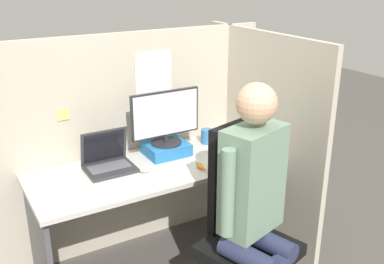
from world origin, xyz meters
TOP-DOWN VIEW (x-y plane):
  - cubicle_panel_back at (0.00, 0.68)m, footprint 2.07×0.05m
  - cubicle_panel_right at (0.81, 0.26)m, footprint 0.04×1.28m
  - desk at (0.00, 0.33)m, footprint 1.57×0.65m
  - paper_box at (0.16, 0.45)m, footprint 0.28×0.24m
  - monitor at (0.16, 0.46)m, footprint 0.49×0.21m
  - laptop at (-0.26, 0.43)m, footprint 0.30×0.24m
  - mouse at (-0.08, 0.27)m, footprint 0.07×0.05m
  - stapler at (0.69, 0.41)m, footprint 0.04×0.13m
  - carrot_toy at (0.24, 0.11)m, footprint 0.04×0.13m
  - office_chair at (0.26, -0.30)m, footprint 0.58×0.62m
  - person at (0.21, -0.46)m, footprint 0.46×0.49m
  - coffee_mug at (0.51, 0.49)m, footprint 0.08×0.08m

SIDE VIEW (x-z plane):
  - desk at x=0.00m, z-range 0.19..0.92m
  - office_chair at x=0.26m, z-range 0.01..1.13m
  - carrot_toy at x=0.24m, z-range 0.73..0.77m
  - mouse at x=-0.08m, z-range 0.73..0.77m
  - stapler at x=0.69m, z-range 0.73..0.77m
  - cubicle_panel_right at x=0.81m, z-range 0.00..1.54m
  - paper_box at x=0.16m, z-range 0.73..0.81m
  - cubicle_panel_back at x=0.00m, z-range 0.00..1.54m
  - laptop at x=-0.26m, z-range 0.65..0.90m
  - coffee_mug at x=0.51m, z-range 0.73..0.83m
  - person at x=0.21m, z-range 0.12..1.53m
  - monitor at x=0.16m, z-range 0.81..1.18m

